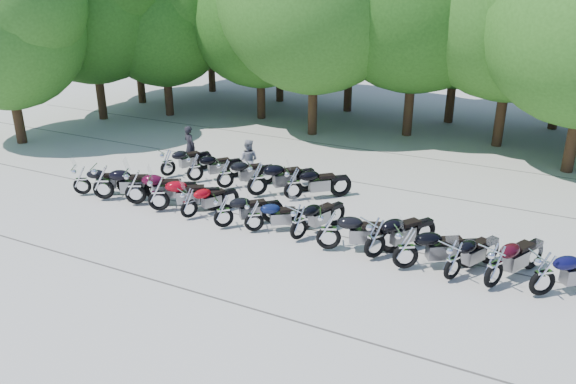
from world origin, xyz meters
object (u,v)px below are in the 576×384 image
at_px(motorcycle_5, 223,211).
at_px(motorcycle_9, 375,237).
at_px(motorcycle_7, 299,221).
at_px(motorcycle_15, 195,167).
at_px(motorcycle_14, 168,162).
at_px(motorcycle_17, 257,178).
at_px(motorcycle_6, 254,215).
at_px(rider_0, 190,146).
at_px(motorcycle_2, 135,186).
at_px(motorcycle_13, 544,273).
at_px(rider_1, 248,160).
at_px(motorcycle_4, 189,202).
at_px(motorcycle_0, 81,180).
at_px(motorcycle_10, 406,247).
at_px(motorcycle_1, 103,181).
at_px(motorcycle_8, 329,229).
at_px(motorcycle_16, 225,173).
at_px(motorcycle_18, 293,183).
at_px(motorcycle_3, 158,193).
at_px(motorcycle_12, 495,265).
at_px(motorcycle_11, 453,259).

bearing_deg(motorcycle_5, motorcycle_9, -133.02).
distance_m(motorcycle_7, motorcycle_15, 6.09).
xyz_separation_m(motorcycle_14, motorcycle_17, (4.02, -0.24, 0.10)).
relative_size(motorcycle_6, rider_0, 1.23).
distance_m(motorcycle_2, motorcycle_5, 3.59).
xyz_separation_m(motorcycle_13, motorcycle_14, (-13.26, 2.76, -0.06)).
xyz_separation_m(motorcycle_17, rider_1, (-1.13, 1.32, 0.08)).
relative_size(motorcycle_4, rider_1, 1.28).
xyz_separation_m(motorcycle_0, motorcycle_17, (5.51, 2.60, 0.11)).
bearing_deg(motorcycle_0, motorcycle_10, -122.65).
distance_m(motorcycle_1, rider_1, 5.19).
height_order(motorcycle_8, motorcycle_14, motorcycle_8).
distance_m(motorcycle_14, motorcycle_16, 2.63).
relative_size(motorcycle_13, motorcycle_16, 1.08).
bearing_deg(motorcycle_4, motorcycle_7, -149.55).
bearing_deg(motorcycle_18, motorcycle_14, 49.19).
bearing_deg(motorcycle_3, motorcycle_0, 58.91).
height_order(motorcycle_17, rider_1, rider_1).
height_order(motorcycle_0, motorcycle_6, motorcycle_0).
bearing_deg(motorcycle_2, motorcycle_17, -81.54).
bearing_deg(motorcycle_7, motorcycle_0, 22.20).
xyz_separation_m(motorcycle_12, motorcycle_15, (-10.92, 2.89, -0.07)).
xyz_separation_m(motorcycle_11, motorcycle_18, (-5.91, 2.95, 0.04)).
distance_m(motorcycle_12, rider_0, 12.90).
bearing_deg(motorcycle_16, motorcycle_15, 37.92).
xyz_separation_m(motorcycle_4, motorcycle_17, (1.02, 2.55, 0.14)).
bearing_deg(motorcycle_14, motorcycle_16, -155.87).
distance_m(motorcycle_0, motorcycle_7, 8.24).
xyz_separation_m(motorcycle_10, motorcycle_16, (-7.35, 2.84, -0.06)).
relative_size(motorcycle_6, motorcycle_8, 0.85).
bearing_deg(motorcycle_13, motorcycle_16, 36.90).
height_order(motorcycle_6, rider_1, rider_1).
bearing_deg(motorcycle_13, motorcycle_6, 50.81).
distance_m(motorcycle_17, motorcycle_18, 1.29).
relative_size(motorcycle_0, motorcycle_16, 0.97).
distance_m(motorcycle_0, motorcycle_15, 3.95).
distance_m(motorcycle_1, motorcycle_13, 13.75).
height_order(motorcycle_6, motorcycle_9, motorcycle_9).
bearing_deg(motorcycle_10, rider_0, 33.28).
xyz_separation_m(motorcycle_9, rider_0, (-9.07, 4.16, 0.15)).
relative_size(motorcycle_8, motorcycle_17, 0.95).
bearing_deg(rider_1, motorcycle_8, 132.22).
xyz_separation_m(motorcycle_10, rider_0, (-9.97, 4.37, 0.15)).
relative_size(motorcycle_5, motorcycle_12, 0.89).
xyz_separation_m(motorcycle_11, motorcycle_17, (-7.17, 2.70, 0.09)).
xyz_separation_m(motorcycle_0, motorcycle_5, (5.86, -0.07, 0.00)).
bearing_deg(motorcycle_4, motorcycle_13, -151.90).
xyz_separation_m(motorcycle_13, motorcycle_18, (-7.98, 2.77, -0.01)).
bearing_deg(motorcycle_14, motorcycle_10, -169.99).
bearing_deg(motorcycle_13, motorcycle_14, 39.15).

